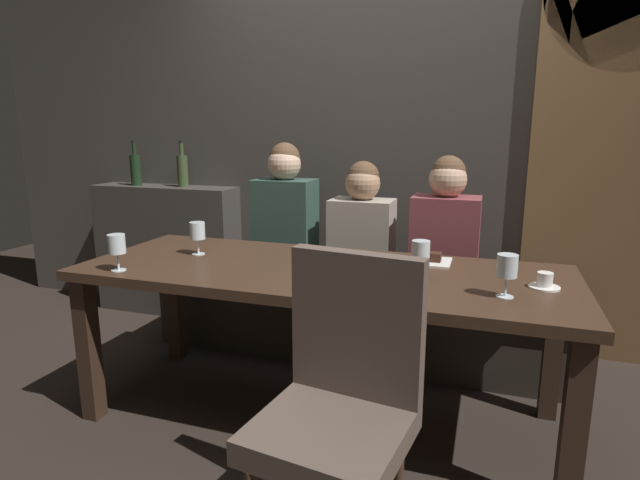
# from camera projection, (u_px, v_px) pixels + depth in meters

# --- Properties ---
(ground) EXTENTS (9.00, 9.00, 0.00)m
(ground) POSITION_uv_depth(u_px,v_px,m) (321.00, 416.00, 2.47)
(ground) COLOR black
(back_wall_tiled) EXTENTS (6.00, 0.12, 3.00)m
(back_wall_tiled) POSITION_uv_depth(u_px,v_px,m) (381.00, 106.00, 3.28)
(back_wall_tiled) COLOR #423D38
(back_wall_tiled) RESTS_ON ground
(arched_door) EXTENTS (0.90, 0.05, 2.55)m
(arched_door) POSITION_uv_depth(u_px,v_px,m) (619.00, 127.00, 2.82)
(arched_door) COLOR brown
(arched_door) RESTS_ON ground
(back_counter) EXTENTS (1.10, 0.28, 0.95)m
(back_counter) POSITION_uv_depth(u_px,v_px,m) (168.00, 250.00, 3.81)
(back_counter) COLOR #38342F
(back_counter) RESTS_ON ground
(dining_table) EXTENTS (2.20, 0.84, 0.74)m
(dining_table) POSITION_uv_depth(u_px,v_px,m) (321.00, 287.00, 2.33)
(dining_table) COLOR #342217
(dining_table) RESTS_ON ground
(banquette_bench) EXTENTS (2.50, 0.44, 0.45)m
(banquette_bench) POSITION_uv_depth(u_px,v_px,m) (358.00, 321.00, 3.07)
(banquette_bench) COLOR #312A23
(banquette_bench) RESTS_ON ground
(chair_near_side) EXTENTS (0.50, 0.50, 0.98)m
(chair_near_side) POSITION_uv_depth(u_px,v_px,m) (342.00, 392.00, 1.59)
(chair_near_side) COLOR #3D281C
(chair_near_side) RESTS_ON ground
(diner_redhead) EXTENTS (0.36, 0.24, 0.83)m
(diner_redhead) POSITION_uv_depth(u_px,v_px,m) (285.00, 215.00, 3.11)
(diner_redhead) COLOR #2D473D
(diner_redhead) RESTS_ON banquette_bench
(diner_bearded) EXTENTS (0.36, 0.24, 0.73)m
(diner_bearded) POSITION_uv_depth(u_px,v_px,m) (362.00, 228.00, 2.96)
(diner_bearded) COLOR #9E9384
(diner_bearded) RESTS_ON banquette_bench
(diner_far_end) EXTENTS (0.36, 0.24, 0.77)m
(diner_far_end) POSITION_uv_depth(u_px,v_px,m) (445.00, 231.00, 2.78)
(diner_far_end) COLOR brown
(diner_far_end) RESTS_ON banquette_bench
(wine_bottle_dark_red) EXTENTS (0.08, 0.08, 0.33)m
(wine_bottle_dark_red) POSITION_uv_depth(u_px,v_px,m) (136.00, 169.00, 3.73)
(wine_bottle_dark_red) COLOR black
(wine_bottle_dark_red) RESTS_ON back_counter
(wine_bottle_pale_label) EXTENTS (0.08, 0.08, 0.33)m
(wine_bottle_pale_label) POSITION_uv_depth(u_px,v_px,m) (183.00, 170.00, 3.64)
(wine_bottle_pale_label) COLOR #384728
(wine_bottle_pale_label) RESTS_ON back_counter
(wine_glass_far_right) EXTENTS (0.08, 0.08, 0.16)m
(wine_glass_far_right) POSITION_uv_depth(u_px,v_px,m) (421.00, 252.00, 2.12)
(wine_glass_far_right) COLOR silver
(wine_glass_far_right) RESTS_ON dining_table
(wine_glass_center_back) EXTENTS (0.08, 0.08, 0.16)m
(wine_glass_center_back) POSITION_uv_depth(u_px,v_px,m) (117.00, 246.00, 2.25)
(wine_glass_center_back) COLOR silver
(wine_glass_center_back) RESTS_ON dining_table
(wine_glass_center_front) EXTENTS (0.08, 0.08, 0.16)m
(wine_glass_center_front) POSITION_uv_depth(u_px,v_px,m) (197.00, 232.00, 2.54)
(wine_glass_center_front) COLOR silver
(wine_glass_center_front) RESTS_ON dining_table
(wine_glass_near_left) EXTENTS (0.08, 0.08, 0.16)m
(wine_glass_near_left) POSITION_uv_depth(u_px,v_px,m) (507.00, 268.00, 1.89)
(wine_glass_near_left) COLOR silver
(wine_glass_near_left) RESTS_ON dining_table
(espresso_cup) EXTENTS (0.12, 0.12, 0.06)m
(espresso_cup) POSITION_uv_depth(u_px,v_px,m) (545.00, 281.00, 2.02)
(espresso_cup) COLOR white
(espresso_cup) RESTS_ON dining_table
(dessert_plate) EXTENTS (0.19, 0.19, 0.05)m
(dessert_plate) POSITION_uv_depth(u_px,v_px,m) (431.00, 260.00, 2.40)
(dessert_plate) COLOR white
(dessert_plate) RESTS_ON dining_table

